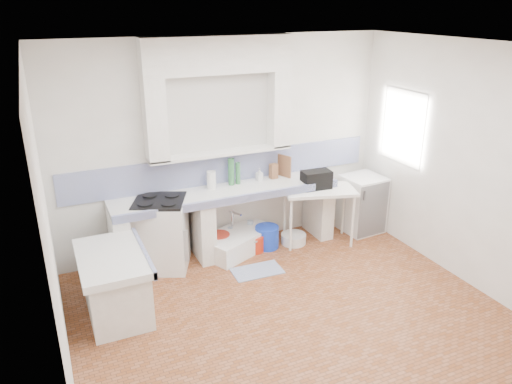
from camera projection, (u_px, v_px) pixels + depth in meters
name	position (u px, v px, depth m)	size (l,w,h in m)	color
floor	(294.00, 318.00, 5.27)	(4.50, 4.50, 0.00)	brown
ceiling	(303.00, 47.00, 4.26)	(4.50, 4.50, 0.00)	white
wall_back	(225.00, 146.00, 6.47)	(4.50, 4.50, 0.00)	white
wall_front	(453.00, 306.00, 3.07)	(4.50, 4.50, 0.00)	white
wall_left	(50.00, 240.00, 3.90)	(4.50, 4.50, 0.00)	white
wall_right	(471.00, 167.00, 5.63)	(4.50, 4.50, 0.00)	white
alcove_mass	(218.00, 55.00, 5.90)	(1.90, 0.25, 0.45)	white
window_frame	(413.00, 126.00, 6.64)	(0.35, 0.86, 1.06)	#351C11
lace_valance	(408.00, 99.00, 6.45)	(0.01, 0.84, 0.24)	white
counter_slab	(227.00, 193.00, 6.37)	(3.00, 0.60, 0.08)	white
counter_lip	(235.00, 200.00, 6.13)	(3.00, 0.04, 0.10)	navy
counter_pier_left	(121.00, 244.00, 5.99)	(0.20, 0.55, 0.82)	white
counter_pier_mid	(202.00, 229.00, 6.40)	(0.20, 0.55, 0.82)	white
counter_pier_right	(318.00, 207.00, 7.07)	(0.20, 0.55, 0.82)	white
peninsula_top	(112.00, 258.00, 5.15)	(0.70, 1.10, 0.08)	white
peninsula_base	(116.00, 287.00, 5.27)	(0.60, 1.00, 0.62)	white
peninsula_lip	(144.00, 252.00, 5.27)	(0.04, 1.10, 0.10)	navy
backsplash	(226.00, 168.00, 6.56)	(4.27, 0.03, 0.40)	navy
stove	(162.00, 235.00, 6.16)	(0.62, 0.60, 0.88)	white
sink	(238.00, 242.00, 6.68)	(1.01, 0.54, 0.24)	white
side_table	(318.00, 216.00, 6.81)	(0.96, 0.53, 0.04)	white
fridge	(362.00, 204.00, 7.18)	(0.54, 0.54, 0.83)	white
bucket_red	(219.00, 244.00, 6.59)	(0.30, 0.30, 0.28)	red
bucket_orange	(255.00, 243.00, 6.66)	(0.25, 0.25, 0.23)	red
bucket_blue	(267.00, 237.00, 6.75)	(0.33, 0.33, 0.31)	blue
basin_white	(293.00, 239.00, 6.89)	(0.35, 0.35, 0.14)	white
water_bottle_a	(230.00, 237.00, 6.79)	(0.07, 0.07, 0.28)	silver
water_bottle_b	(250.00, 231.00, 6.90)	(0.09, 0.09, 0.32)	silver
black_bag	(316.00, 180.00, 6.65)	(0.39, 0.22, 0.25)	black
green_bottle_a	(231.00, 172.00, 6.46)	(0.08, 0.08, 0.36)	#31723E
green_bottle_b	(238.00, 173.00, 6.51)	(0.06, 0.06, 0.29)	#31723E
knife_block	(274.00, 171.00, 6.73)	(0.10, 0.08, 0.21)	brown
cutting_board	(284.00, 166.00, 6.77)	(0.02, 0.23, 0.31)	brown
paper_towel	(211.00, 180.00, 6.35)	(0.12, 0.12, 0.23)	white
soap_bottle	(259.00, 174.00, 6.65)	(0.08, 0.08, 0.17)	white
rug	(257.00, 271.00, 6.19)	(0.63, 0.36, 0.01)	#394B82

